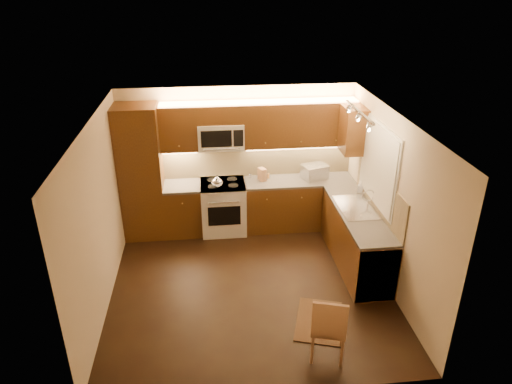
{
  "coord_description": "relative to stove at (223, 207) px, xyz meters",
  "views": [
    {
      "loc": [
        -0.54,
        -5.65,
        4.2
      ],
      "look_at": [
        0.15,
        0.55,
        1.25
      ],
      "focal_mm": 32.88,
      "sensor_mm": 36.0,
      "label": 1
    }
  ],
  "objects": [
    {
      "name": "window_frame",
      "position": [
        2.29,
        -1.12,
        1.14
      ],
      "size": [
        0.03,
        1.44,
        1.24
      ],
      "primitive_type": "cube",
      "color": "silver",
      "rests_on": "wall_right"
    },
    {
      "name": "backsplash_right",
      "position": [
        2.29,
        -1.28,
        0.74
      ],
      "size": [
        0.02,
        2.0,
        0.6
      ],
      "primitive_type": "cube",
      "color": "tan",
      "rests_on": "wall_right"
    },
    {
      "name": "dining_chair",
      "position": [
        1.08,
        -3.16,
        -0.01
      ],
      "size": [
        0.49,
        0.49,
        0.9
      ],
      "primitive_type": null,
      "rotation": [
        0.0,
        0.0,
        -0.28
      ],
      "color": "#966944",
      "rests_on": "floor"
    },
    {
      "name": "upper_cab_bridge",
      "position": [
        0.0,
        0.15,
        1.63
      ],
      "size": [
        0.76,
        0.35,
        0.31
      ],
      "primitive_type": "cube",
      "color": "#3F230D",
      "rests_on": "wall_back"
    },
    {
      "name": "faucet",
      "position": [
        2.18,
        -1.12,
        0.59
      ],
      "size": [
        0.2,
        0.04,
        0.3
      ],
      "primitive_type": null,
      "color": "silver",
      "rests_on": "counter_right"
    },
    {
      "name": "spice_jar_c",
      "position": [
        0.49,
        0.21,
        0.48
      ],
      "size": [
        0.06,
        0.06,
        0.08
      ],
      "primitive_type": "cylinder",
      "rotation": [
        0.0,
        0.0,
        -0.21
      ],
      "color": "silver",
      "rests_on": "counter_back_right"
    },
    {
      "name": "counter_right",
      "position": [
        2.0,
        -1.28,
        0.42
      ],
      "size": [
        0.6,
        2.0,
        0.04
      ],
      "primitive_type": "cube",
      "color": "#32302E",
      "rests_on": "base_cab_right"
    },
    {
      "name": "sink",
      "position": [
        2.0,
        -1.12,
        0.52
      ],
      "size": [
        0.52,
        0.86,
        0.15
      ],
      "primitive_type": null,
      "color": "silver",
      "rests_on": "counter_right"
    },
    {
      "name": "wall_back",
      "position": [
        0.3,
        0.32,
        0.79
      ],
      "size": [
        4.0,
        0.01,
        2.5
      ],
      "primitive_type": "cube",
      "color": "#C2AE8E",
      "rests_on": "ground"
    },
    {
      "name": "track_light_bar",
      "position": [
        1.85,
        -1.27,
        2.0
      ],
      "size": [
        0.04,
        1.2,
        0.03
      ],
      "primitive_type": "cube",
      "color": "silver",
      "rests_on": "ceiling"
    },
    {
      "name": "toaster_oven",
      "position": [
        1.61,
        0.06,
        0.56
      ],
      "size": [
        0.49,
        0.42,
        0.25
      ],
      "primitive_type": "cube",
      "rotation": [
        0.0,
        0.0,
        0.32
      ],
      "color": "silver",
      "rests_on": "counter_back_right"
    },
    {
      "name": "counter_back_right",
      "position": [
        1.34,
        0.02,
        0.42
      ],
      "size": [
        1.92,
        0.6,
        0.04
      ],
      "primitive_type": "cube",
      "color": "#32302E",
      "rests_on": "base_cab_back_right"
    },
    {
      "name": "base_cab_back_left",
      "position": [
        -0.69,
        0.02,
        -0.03
      ],
      "size": [
        0.62,
        0.6,
        0.86
      ],
      "primitive_type": "cube",
      "color": "#3F230D",
      "rests_on": "floor"
    },
    {
      "name": "upper_cab_right_corner",
      "position": [
        2.12,
        -0.28,
        1.42
      ],
      "size": [
        0.35,
        0.5,
        0.75
      ],
      "primitive_type": "cube",
      "color": "#3F230D",
      "rests_on": "wall_right"
    },
    {
      "name": "spice_jar_d",
      "position": [
        0.81,
        0.15,
        0.48
      ],
      "size": [
        0.05,
        0.05,
        0.09
      ],
      "primitive_type": "cylinder",
      "rotation": [
        0.0,
        0.0,
        -0.03
      ],
      "color": "#9E6D2F",
      "rests_on": "counter_back_right"
    },
    {
      "name": "rug",
      "position": [
        1.12,
        -2.58,
        -0.45
      ],
      "size": [
        0.81,
        1.0,
        0.01
      ],
      "primitive_type": "cube",
      "rotation": [
        0.0,
        0.0,
        -0.3
      ],
      "color": "black",
      "rests_on": "floor"
    },
    {
      "name": "knife_block",
      "position": [
        0.69,
        0.08,
        0.55
      ],
      "size": [
        0.15,
        0.18,
        0.22
      ],
      "primitive_type": "cube",
      "rotation": [
        0.0,
        0.0,
        0.39
      ],
      "color": "#966944",
      "rests_on": "counter_back_right"
    },
    {
      "name": "spice_jar_b",
      "position": [
        0.75,
        0.26,
        0.49
      ],
      "size": [
        0.06,
        0.06,
        0.09
      ],
      "primitive_type": "cylinder",
      "rotation": [
        0.0,
        0.0,
        -0.34
      ],
      "color": "olive",
      "rests_on": "counter_back_right"
    },
    {
      "name": "backsplash_back",
      "position": [
        0.65,
        0.31,
        0.74
      ],
      "size": [
        3.3,
        0.02,
        0.6
      ],
      "primitive_type": "cube",
      "color": "tan",
      "rests_on": "wall_back"
    },
    {
      "name": "wall_right",
      "position": [
        2.3,
        -1.68,
        0.79
      ],
      "size": [
        0.01,
        4.0,
        2.5
      ],
      "primitive_type": "cube",
      "color": "#C2AE8E",
      "rests_on": "ground"
    },
    {
      "name": "spice_jar_a",
      "position": [
        0.78,
        0.16,
        0.49
      ],
      "size": [
        0.05,
        0.05,
        0.09
      ],
      "primitive_type": "cylinder",
      "rotation": [
        0.0,
        0.0,
        -0.09
      ],
      "color": "silver",
      "rests_on": "counter_back_right"
    },
    {
      "name": "ceiling",
      "position": [
        0.3,
        -1.68,
        2.04
      ],
      "size": [
        4.0,
        4.0,
        0.01
      ],
      "primitive_type": "cube",
      "color": "beige",
      "rests_on": "ground"
    },
    {
      "name": "kettle",
      "position": [
        -0.1,
        -0.14,
        0.57
      ],
      "size": [
        0.21,
        0.21,
        0.21
      ],
      "primitive_type": null,
      "rotation": [
        0.0,
        0.0,
        -0.2
      ],
      "color": "silver",
      "rests_on": "stove"
    },
    {
      "name": "stove",
      "position": [
        0.0,
        0.0,
        0.0
      ],
      "size": [
        0.76,
        0.65,
        0.92
      ],
      "primitive_type": null,
      "color": "silver",
      "rests_on": "floor"
    },
    {
      "name": "base_cab_right",
      "position": [
        2.0,
        -1.28,
        -0.03
      ],
      "size": [
        0.6,
        2.0,
        0.86
      ],
      "primitive_type": "cube",
      "color": "#3F230D",
      "rests_on": "floor"
    },
    {
      "name": "microwave",
      "position": [
        0.0,
        0.14,
        1.26
      ],
      "size": [
        0.76,
        0.38,
        0.44
      ],
      "primitive_type": null,
      "color": "silver",
      "rests_on": "wall_back"
    },
    {
      "name": "wall_left",
      "position": [
        -1.7,
        -1.68,
        0.79
      ],
      "size": [
        0.01,
        4.0,
        2.5
      ],
      "primitive_type": "cube",
      "color": "#C2AE8E",
      "rests_on": "ground"
    },
    {
      "name": "floor",
      "position": [
        0.3,
        -1.68,
        -0.46
      ],
      "size": [
        4.0,
        4.0,
        0.01
      ],
      "primitive_type": "cube",
      "color": "black",
      "rests_on": "ground"
    },
    {
      "name": "window_blinds",
      "position": [
        2.27,
        -1.12,
        1.14
      ],
      "size": [
        0.02,
        1.36,
        1.16
      ],
      "primitive_type": "cube",
      "color": "silver",
      "rests_on": "wall_right"
    },
    {
      "name": "upper_cab_back_left",
      "position": [
        -0.69,
        0.15,
        1.42
      ],
      "size": [
        0.62,
        0.35,
        0.75
      ],
      "primitive_type": "cube",
      "color": "#3F230D",
      "rests_on": "wall_back"
    },
    {
      "name": "dishwasher",
      "position": [
        2.0,
        -1.98,
        -0.03
      ],
      "size": [
        0.58,
        0.6,
        0.84
      ],
      "primitive_type": "cube",
      "color": "silver",
      "rests_on": "floor"
    },
    {
      "name": "counter_back_left",
      "position": [
        -0.69,
        0.02,
        0.42
      ],
      "size": [
        0.62,
        0.6,
        0.04
      ],
      "primitive_type": "cube",
      "color": "#32302E",
      "rests_on": "base_cab_back_left"
    },
    {
      "name": "soap_bottle",
      "position": [
        2.24,
        -0.58,
        0.54
      ],
      "size": [
        0.11,
        0.11,
        0.19
      ],
      "primitive_type": "imported",
      "rotation": [
        0.0,
        0.0,
        -0.38
      ],
      "color": "silver",
      "rests_on": "counter_right"
    },
    {
      "name": "upper_cab_back_right",
      "position": [
        1.34,
        0.15,
        1.42
      ],
      "size": [
        1.92,
        0.35,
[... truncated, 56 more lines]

